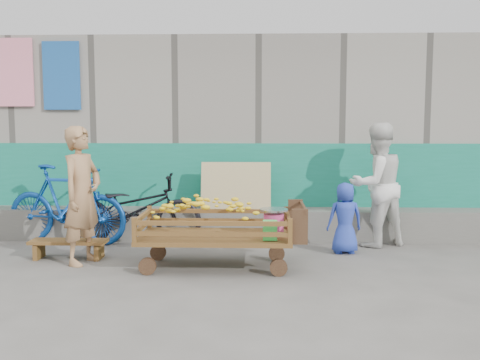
{
  "coord_description": "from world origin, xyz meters",
  "views": [
    {
      "loc": [
        0.62,
        -5.37,
        1.71
      ],
      "look_at": [
        0.39,
        1.2,
        1.0
      ],
      "focal_mm": 40.0,
      "sensor_mm": 36.0,
      "label": 1
    }
  ],
  "objects_px": {
    "bicycle_blue": "(66,204)",
    "bench": "(69,245)",
    "woman": "(377,185)",
    "child": "(345,218)",
    "banana_cart": "(212,221)",
    "vendor_man": "(82,195)",
    "bicycle_dark": "(134,209)"
  },
  "relations": [
    {
      "from": "bicycle_blue",
      "to": "bench",
      "type": "bearing_deg",
      "value": -145.64
    },
    {
      "from": "woman",
      "to": "child",
      "type": "distance_m",
      "value": 0.78
    },
    {
      "from": "bench",
      "to": "bicycle_blue",
      "type": "distance_m",
      "value": 1.01
    },
    {
      "from": "banana_cart",
      "to": "child",
      "type": "relative_size",
      "value": 2.07
    },
    {
      "from": "vendor_man",
      "to": "woman",
      "type": "relative_size",
      "value": 0.98
    },
    {
      "from": "vendor_man",
      "to": "woman",
      "type": "height_order",
      "value": "woman"
    },
    {
      "from": "banana_cart",
      "to": "bench",
      "type": "height_order",
      "value": "banana_cart"
    },
    {
      "from": "bench",
      "to": "child",
      "type": "relative_size",
      "value": 1.02
    },
    {
      "from": "banana_cart",
      "to": "bench",
      "type": "xyz_separation_m",
      "value": [
        -1.84,
        0.36,
        -0.38
      ]
    },
    {
      "from": "woman",
      "to": "bicycle_dark",
      "type": "height_order",
      "value": "woman"
    },
    {
      "from": "vendor_man",
      "to": "child",
      "type": "xyz_separation_m",
      "value": [
        3.26,
        0.61,
        -0.37
      ]
    },
    {
      "from": "woman",
      "to": "bicycle_dark",
      "type": "relative_size",
      "value": 0.91
    },
    {
      "from": "banana_cart",
      "to": "bench",
      "type": "relative_size",
      "value": 2.02
    },
    {
      "from": "vendor_man",
      "to": "bicycle_dark",
      "type": "distance_m",
      "value": 1.16
    },
    {
      "from": "child",
      "to": "banana_cart",
      "type": "bearing_deg",
      "value": 17.28
    },
    {
      "from": "banana_cart",
      "to": "vendor_man",
      "type": "relative_size",
      "value": 1.16
    },
    {
      "from": "banana_cart",
      "to": "child",
      "type": "xyz_separation_m",
      "value": [
        1.67,
        0.77,
        -0.09
      ]
    },
    {
      "from": "bicycle_dark",
      "to": "banana_cart",
      "type": "bearing_deg",
      "value": -138.6
    },
    {
      "from": "child",
      "to": "bicycle_blue",
      "type": "xyz_separation_m",
      "value": [
        -3.85,
        0.46,
        0.09
      ]
    },
    {
      "from": "bench",
      "to": "woman",
      "type": "height_order",
      "value": "woman"
    },
    {
      "from": "bicycle_blue",
      "to": "woman",
      "type": "bearing_deg",
      "value": -76.91
    },
    {
      "from": "banana_cart",
      "to": "vendor_man",
      "type": "height_order",
      "value": "vendor_man"
    },
    {
      "from": "bicycle_dark",
      "to": "child",
      "type": "bearing_deg",
      "value": -102.12
    },
    {
      "from": "bench",
      "to": "woman",
      "type": "bearing_deg",
      "value": 12.2
    },
    {
      "from": "woman",
      "to": "bicycle_blue",
      "type": "bearing_deg",
      "value": -24.52
    },
    {
      "from": "bench",
      "to": "vendor_man",
      "type": "bearing_deg",
      "value": -38.11
    },
    {
      "from": "bicycle_dark",
      "to": "bicycle_blue",
      "type": "relative_size",
      "value": 1.01
    },
    {
      "from": "child",
      "to": "bicycle_dark",
      "type": "distance_m",
      "value": 2.91
    },
    {
      "from": "woman",
      "to": "child",
      "type": "height_order",
      "value": "woman"
    },
    {
      "from": "woman",
      "to": "child",
      "type": "relative_size",
      "value": 1.83
    },
    {
      "from": "vendor_man",
      "to": "child",
      "type": "distance_m",
      "value": 3.34
    },
    {
      "from": "bicycle_dark",
      "to": "woman",
      "type": "bearing_deg",
      "value": -93.22
    }
  ]
}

